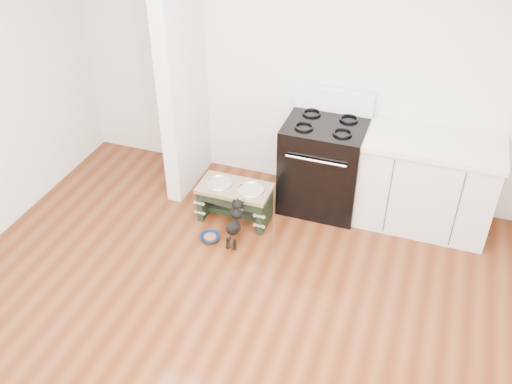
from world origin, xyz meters
name	(u,v)px	position (x,y,z in m)	size (l,w,h in m)	color
ground	(217,359)	(0.00, 0.00, 0.00)	(5.00, 5.00, 0.00)	#491F0D
room_shell	(205,180)	(0.00, 0.00, 1.62)	(5.00, 5.00, 5.00)	silver
partition_wall	(181,62)	(-1.18, 2.10, 1.35)	(0.15, 0.80, 2.70)	silver
oven_range	(323,164)	(0.25, 2.16, 0.48)	(0.76, 0.69, 1.14)	black
cabinet_run	(426,184)	(1.23, 2.18, 0.45)	(1.24, 0.64, 0.91)	silver
dog_feeder	(235,196)	(-0.48, 1.63, 0.27)	(0.69, 0.37, 0.40)	black
puppy	(235,222)	(-0.35, 1.31, 0.23)	(0.12, 0.36, 0.42)	black
floor_bowl	(210,238)	(-0.58, 1.24, 0.03)	(0.20, 0.20, 0.06)	navy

